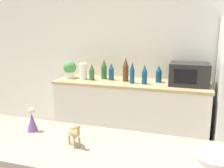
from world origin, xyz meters
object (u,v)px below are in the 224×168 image
(back_bottle_4, at_px, (144,75))
(back_bottle_5, at_px, (92,72))
(microwave, at_px, (189,74))
(wise_man_figurine_crimson, at_px, (32,121))
(potted_plant, at_px, (70,69))
(back_bottle_1, at_px, (126,70))
(back_bottle_0, at_px, (104,69))
(paper_towel_roll, at_px, (83,71))
(back_bottle_6, at_px, (159,74))
(camel_figurine, at_px, (74,132))
(fruit_bowl, at_px, (216,159))
(back_bottle_2, at_px, (111,72))
(back_bottle_3, at_px, (132,73))

(back_bottle_4, bearing_deg, back_bottle_5, 177.42)
(microwave, relative_size, wise_man_figurine_crimson, 2.98)
(back_bottle_5, bearing_deg, potted_plant, 175.36)
(back_bottle_1, bearing_deg, back_bottle_0, 168.56)
(potted_plant, xyz_separation_m, back_bottle_4, (1.09, -0.06, -0.01))
(potted_plant, xyz_separation_m, back_bottle_1, (0.81, 0.04, 0.02))
(potted_plant, distance_m, paper_towel_roll, 0.21)
(paper_towel_roll, bearing_deg, back_bottle_6, 6.31)
(camel_figurine, bearing_deg, back_bottle_0, 105.04)
(back_bottle_5, bearing_deg, back_bottle_6, 8.20)
(paper_towel_roll, height_order, fruit_bowl, paper_towel_roll)
(back_bottle_4, height_order, back_bottle_5, back_bottle_4)
(camel_figurine, bearing_deg, back_bottle_2, 102.12)
(potted_plant, relative_size, back_bottle_2, 1.03)
(back_bottle_2, xyz_separation_m, back_bottle_3, (0.32, -0.12, 0.02))
(potted_plant, bearing_deg, paper_towel_roll, -3.65)
(back_bottle_1, xyz_separation_m, back_bottle_4, (0.27, -0.10, -0.03))
(microwave, bearing_deg, wise_man_figurine_crimson, -115.93)
(paper_towel_roll, bearing_deg, potted_plant, 176.35)
(back_bottle_1, relative_size, back_bottle_4, 1.26)
(potted_plant, distance_m, back_bottle_3, 0.93)
(potted_plant, bearing_deg, back_bottle_4, -3.24)
(back_bottle_0, distance_m, back_bottle_4, 0.63)
(back_bottle_0, xyz_separation_m, back_bottle_5, (-0.13, -0.13, -0.03))
(potted_plant, height_order, camel_figurine, potted_plant)
(back_bottle_2, distance_m, back_bottle_4, 0.50)
(back_bottle_3, height_order, back_bottle_5, back_bottle_3)
(back_bottle_4, distance_m, fruit_bowl, 2.04)
(microwave, distance_m, back_bottle_3, 0.72)
(potted_plant, distance_m, back_bottle_6, 1.25)
(back_bottle_3, distance_m, camel_figurine, 1.94)
(potted_plant, bearing_deg, camel_figurine, -62.42)
(back_bottle_3, bearing_deg, back_bottle_5, 176.39)
(paper_towel_roll, xyz_separation_m, wise_man_figurine_crimson, (0.48, -1.88, 0.01))
(back_bottle_0, height_order, back_bottle_3, back_bottle_3)
(potted_plant, relative_size, wise_man_figurine_crimson, 1.55)
(potted_plant, distance_m, microwave, 1.64)
(back_bottle_0, bearing_deg, camel_figurine, -74.96)
(back_bottle_3, xyz_separation_m, fruit_bowl, (0.86, -1.92, -0.05))
(camel_figurine, bearing_deg, back_bottle_4, 88.78)
(back_bottle_4, xyz_separation_m, fruit_bowl, (0.70, -1.92, -0.04))
(back_bottle_5, xyz_separation_m, camel_figurine, (0.70, -1.98, 0.02))
(wise_man_figurine_crimson, bearing_deg, back_bottle_2, 92.64)
(back_bottle_3, xyz_separation_m, back_bottle_4, (0.16, 0.00, -0.01))
(potted_plant, xyz_separation_m, wise_man_figurine_crimson, (0.69, -1.90, -0.02))
(potted_plant, bearing_deg, back_bottle_5, -4.64)
(wise_man_figurine_crimson, bearing_deg, camel_figurine, -17.13)
(paper_towel_roll, height_order, back_bottle_3, back_bottle_3)
(potted_plant, height_order, back_bottle_6, potted_plant)
(back_bottle_2, height_order, back_bottle_6, back_bottle_2)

